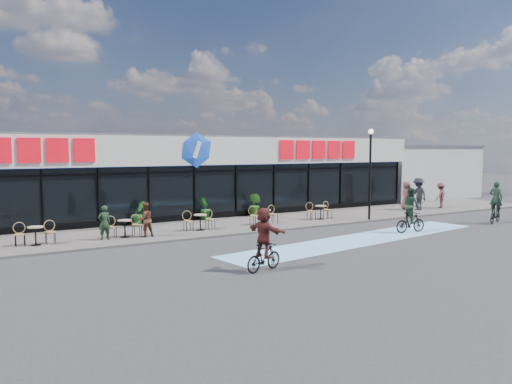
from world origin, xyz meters
TOP-DOWN VIEW (x-y plane):
  - ground at (0.00, 0.00)m, footprint 120.00×120.00m
  - sidewalk at (0.00, 4.50)m, footprint 44.00×5.00m
  - bike_lane at (4.00, -1.50)m, footprint 14.17×4.13m
  - building at (-0.00, 9.93)m, footprint 30.60×6.57m
  - neighbour_building at (20.50, 11.00)m, footprint 9.20×7.20m
  - lamp_post at (8.03, 2.30)m, footprint 0.28×0.28m
  - bistro_set_1 at (-8.22, 3.74)m, footprint 1.54×0.62m
  - bistro_set_2 at (-4.71, 3.74)m, footprint 1.54×0.62m
  - bistro_set_3 at (-1.20, 3.74)m, footprint 1.54×0.62m
  - bistro_set_4 at (2.32, 3.74)m, footprint 1.54×0.62m
  - bistro_set_5 at (5.83, 3.74)m, footprint 1.54×0.62m
  - potted_plant_left at (-3.22, 6.48)m, footprint 0.77×0.68m
  - potted_plant_mid at (0.38, 6.54)m, footprint 0.78×0.84m
  - potted_plant_right at (3.43, 6.50)m, footprint 0.70×0.81m
  - patron_left at (-5.62, 3.44)m, footprint 0.56×0.40m
  - patron_right at (-3.94, 3.28)m, footprint 0.80×0.66m
  - pedestrian_a at (13.48, 3.78)m, footprint 0.92×1.38m
  - pedestrian_b at (13.09, 4.39)m, footprint 0.79×0.99m
  - pedestrian_c at (15.69, 3.93)m, footprint 1.17×0.89m
  - cyclist_a at (7.11, -1.37)m, footprint 1.65×0.87m
  - cyclist_b at (13.11, -1.61)m, footprint 1.72×0.97m
  - cyclist_c at (-2.52, -4.10)m, footprint 1.56×1.54m

SIDE VIEW (x-z plane):
  - ground at x=0.00m, z-range 0.00..0.00m
  - bike_lane at x=4.00m, z-range 0.00..0.01m
  - sidewalk at x=0.00m, z-range 0.00..0.10m
  - bistro_set_1 at x=-8.22m, z-range 0.11..1.01m
  - bistro_set_2 at x=-4.71m, z-range 0.11..1.01m
  - bistro_set_3 at x=-1.20m, z-range 0.11..1.01m
  - bistro_set_4 at x=2.32m, z-range 0.11..1.01m
  - bistro_set_5 at x=5.83m, z-range 0.11..1.01m
  - potted_plant_left at x=-3.22m, z-range 0.10..1.31m
  - potted_plant_mid at x=0.38m, z-range 0.10..1.34m
  - potted_plant_right at x=3.43m, z-range 0.10..1.40m
  - cyclist_b at x=13.11m, z-range -0.29..1.89m
  - patron_left at x=-5.62m, z-range 0.10..1.54m
  - patron_right at x=-3.94m, z-range 0.10..1.60m
  - cyclist_a at x=7.11m, z-range -0.14..1.95m
  - pedestrian_c at x=15.69m, z-range 0.10..1.71m
  - cyclist_c at x=-2.52m, z-range -0.05..1.99m
  - pedestrian_b at x=13.09m, z-range 0.10..1.86m
  - pedestrian_a at x=13.48m, z-range 0.10..2.08m
  - neighbour_building at x=20.50m, z-range 0.01..4.12m
  - building at x=0.00m, z-range -0.04..4.71m
  - lamp_post at x=8.03m, z-range 0.58..5.38m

